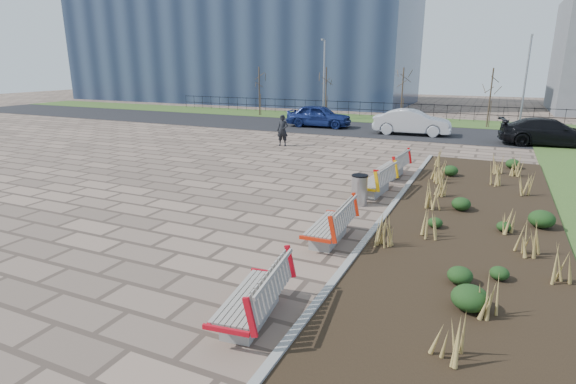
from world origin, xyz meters
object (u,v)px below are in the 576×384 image
at_px(pedestrian, 283,130).
at_px(bench_b, 329,222).
at_px(bench_d, 392,164).
at_px(car_silver, 412,122).
at_px(lamp_west, 324,80).
at_px(lamp_east, 525,84).
at_px(bench_c, 375,180).
at_px(car_black, 549,132).
at_px(car_blue, 319,116).
at_px(bench_a, 251,294).
at_px(litter_bin, 359,190).

bearing_deg(pedestrian, bench_b, -68.35).
relative_size(bench_b, bench_d, 1.00).
bearing_deg(car_silver, lamp_west, 52.87).
height_order(bench_d, lamp_east, lamp_east).
bearing_deg(lamp_east, bench_c, -104.65).
bearing_deg(car_silver, car_black, -100.66).
bearing_deg(bench_d, car_silver, 101.11).
distance_m(car_silver, lamp_west, 9.57).
relative_size(bench_c, pedestrian, 1.25).
distance_m(car_blue, lamp_west, 4.94).
distance_m(bench_b, pedestrian, 13.68).
bearing_deg(bench_a, bench_b, 82.42).
distance_m(bench_b, car_blue, 21.07).
relative_size(litter_bin, car_blue, 0.21).
bearing_deg(bench_a, bench_d, 82.42).
distance_m(pedestrian, lamp_east, 17.03).
xyz_separation_m(bench_b, car_silver, (-1.21, 18.73, 0.30)).
distance_m(pedestrian, car_blue, 7.82).
relative_size(bench_b, car_silver, 0.45).
bearing_deg(pedestrian, bench_d, -41.60).
height_order(litter_bin, car_blue, car_blue).
bearing_deg(litter_bin, bench_a, -88.85).
height_order(bench_b, car_black, car_black).
xyz_separation_m(car_silver, lamp_east, (6.21, 5.08, 2.24)).
relative_size(car_black, lamp_west, 0.84).
xyz_separation_m(pedestrian, lamp_west, (-2.11, 11.99, 2.20)).
distance_m(bench_d, car_blue, 14.50).
relative_size(litter_bin, car_black, 0.19).
bearing_deg(car_blue, lamp_west, 13.91).
xyz_separation_m(bench_b, litter_bin, (-0.15, 3.26, -0.02)).
distance_m(car_blue, car_black, 14.09).
bearing_deg(litter_bin, lamp_east, 75.94).
xyz_separation_m(litter_bin, car_black, (6.38, 14.60, 0.27)).
height_order(car_black, lamp_east, lamp_east).
height_order(bench_c, car_silver, car_silver).
relative_size(car_silver, lamp_west, 0.79).
distance_m(litter_bin, lamp_west, 22.52).
bearing_deg(car_black, car_silver, 76.05).
distance_m(litter_bin, car_silver, 15.51).
relative_size(bench_b, car_black, 0.42).
bearing_deg(car_black, car_blue, 75.63).
bearing_deg(bench_a, bench_c, 82.42).
height_order(bench_c, bench_d, same).
height_order(car_silver, car_black, car_silver).
distance_m(bench_c, car_black, 14.58).
bearing_deg(litter_bin, bench_b, -87.43).
bearing_deg(litter_bin, lamp_west, 113.31).
bearing_deg(bench_d, pedestrian, 152.02).
height_order(bench_b, lamp_west, lamp_west).
relative_size(bench_a, bench_c, 1.00).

